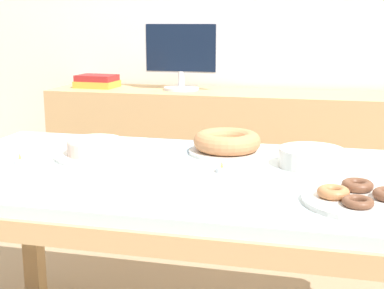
{
  "coord_description": "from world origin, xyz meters",
  "views": [
    {
      "loc": [
        0.43,
        -1.58,
        1.19
      ],
      "look_at": [
        0.02,
        0.1,
        0.79
      ],
      "focal_mm": 50.0,
      "sensor_mm": 36.0,
      "label": 1
    }
  ],
  "objects_px": {
    "cake_chocolate_round": "(95,150)",
    "plate_stack": "(311,157)",
    "computer_monitor": "(181,56)",
    "tealight_near_cakes": "(20,161)",
    "cake_golden_bundt": "(227,143)",
    "pastry_platter": "(360,198)",
    "book_stack": "(97,81)",
    "tealight_near_front": "(222,169)"
  },
  "relations": [
    {
      "from": "cake_chocolate_round",
      "to": "plate_stack",
      "type": "bearing_deg",
      "value": 4.23
    },
    {
      "from": "computer_monitor",
      "to": "tealight_near_cakes",
      "type": "xyz_separation_m",
      "value": [
        -0.19,
        -1.4,
        -0.26
      ]
    },
    {
      "from": "cake_golden_bundt",
      "to": "pastry_platter",
      "type": "height_order",
      "value": "cake_golden_bundt"
    },
    {
      "from": "pastry_platter",
      "to": "plate_stack",
      "type": "bearing_deg",
      "value": 111.27
    },
    {
      "from": "computer_monitor",
      "to": "cake_chocolate_round",
      "type": "relative_size",
      "value": 1.51
    },
    {
      "from": "book_stack",
      "to": "plate_stack",
      "type": "bearing_deg",
      "value": -43.81
    },
    {
      "from": "book_stack",
      "to": "cake_chocolate_round",
      "type": "bearing_deg",
      "value": -67.09
    },
    {
      "from": "book_stack",
      "to": "tealight_near_front",
      "type": "distance_m",
      "value": 1.68
    },
    {
      "from": "plate_stack",
      "to": "tealight_near_cakes",
      "type": "xyz_separation_m",
      "value": [
        -0.94,
        -0.19,
        -0.02
      ]
    },
    {
      "from": "book_stack",
      "to": "plate_stack",
      "type": "distance_m",
      "value": 1.75
    },
    {
      "from": "pastry_platter",
      "to": "tealight_near_front",
      "type": "xyz_separation_m",
      "value": [
        -0.4,
        0.2,
        -0.0
      ]
    },
    {
      "from": "tealight_near_cakes",
      "to": "tealight_near_front",
      "type": "height_order",
      "value": "same"
    },
    {
      "from": "computer_monitor",
      "to": "pastry_platter",
      "type": "xyz_separation_m",
      "value": [
        0.88,
        -1.55,
        -0.26
      ]
    },
    {
      "from": "computer_monitor",
      "to": "plate_stack",
      "type": "relative_size",
      "value": 2.02
    },
    {
      "from": "computer_monitor",
      "to": "book_stack",
      "type": "relative_size",
      "value": 1.75
    },
    {
      "from": "plate_stack",
      "to": "pastry_platter",
      "type": "bearing_deg",
      "value": -68.73
    },
    {
      "from": "cake_chocolate_round",
      "to": "pastry_platter",
      "type": "bearing_deg",
      "value": -18.28
    },
    {
      "from": "cake_golden_bundt",
      "to": "plate_stack",
      "type": "relative_size",
      "value": 1.29
    },
    {
      "from": "tealight_near_cakes",
      "to": "book_stack",
      "type": "bearing_deg",
      "value": 103.1
    },
    {
      "from": "book_stack",
      "to": "tealight_near_front",
      "type": "height_order",
      "value": "book_stack"
    },
    {
      "from": "cake_chocolate_round",
      "to": "cake_golden_bundt",
      "type": "xyz_separation_m",
      "value": [
        0.43,
        0.16,
        0.01
      ]
    },
    {
      "from": "pastry_platter",
      "to": "tealight_near_front",
      "type": "distance_m",
      "value": 0.45
    },
    {
      "from": "cake_golden_bundt",
      "to": "tealight_near_front",
      "type": "height_order",
      "value": "cake_golden_bundt"
    },
    {
      "from": "computer_monitor",
      "to": "plate_stack",
      "type": "height_order",
      "value": "computer_monitor"
    },
    {
      "from": "plate_stack",
      "to": "tealight_near_cakes",
      "type": "relative_size",
      "value": 5.25
    },
    {
      "from": "tealight_near_cakes",
      "to": "cake_chocolate_round",
      "type": "bearing_deg",
      "value": 32.92
    },
    {
      "from": "cake_chocolate_round",
      "to": "tealight_near_front",
      "type": "distance_m",
      "value": 0.47
    },
    {
      "from": "cake_golden_bundt",
      "to": "tealight_near_cakes",
      "type": "height_order",
      "value": "cake_golden_bundt"
    },
    {
      "from": "pastry_platter",
      "to": "cake_chocolate_round",
      "type": "bearing_deg",
      "value": 161.72
    },
    {
      "from": "computer_monitor",
      "to": "tealight_near_front",
      "type": "relative_size",
      "value": 10.6
    },
    {
      "from": "tealight_near_front",
      "to": "tealight_near_cakes",
      "type": "bearing_deg",
      "value": -175.66
    },
    {
      "from": "cake_golden_bundt",
      "to": "pastry_platter",
      "type": "distance_m",
      "value": 0.62
    },
    {
      "from": "cake_golden_bundt",
      "to": "pastry_platter",
      "type": "bearing_deg",
      "value": -46.27
    },
    {
      "from": "computer_monitor",
      "to": "pastry_platter",
      "type": "height_order",
      "value": "computer_monitor"
    },
    {
      "from": "book_stack",
      "to": "pastry_platter",
      "type": "height_order",
      "value": "book_stack"
    },
    {
      "from": "computer_monitor",
      "to": "pastry_platter",
      "type": "bearing_deg",
      "value": -60.34
    },
    {
      "from": "plate_stack",
      "to": "tealight_near_cakes",
      "type": "bearing_deg",
      "value": -168.59
    },
    {
      "from": "cake_chocolate_round",
      "to": "cake_golden_bundt",
      "type": "bearing_deg",
      "value": 20.46
    },
    {
      "from": "book_stack",
      "to": "cake_chocolate_round",
      "type": "height_order",
      "value": "book_stack"
    },
    {
      "from": "computer_monitor",
      "to": "pastry_platter",
      "type": "distance_m",
      "value": 1.8
    },
    {
      "from": "computer_monitor",
      "to": "tealight_near_cakes",
      "type": "distance_m",
      "value": 1.44
    },
    {
      "from": "cake_chocolate_round",
      "to": "pastry_platter",
      "type": "height_order",
      "value": "cake_chocolate_round"
    }
  ]
}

